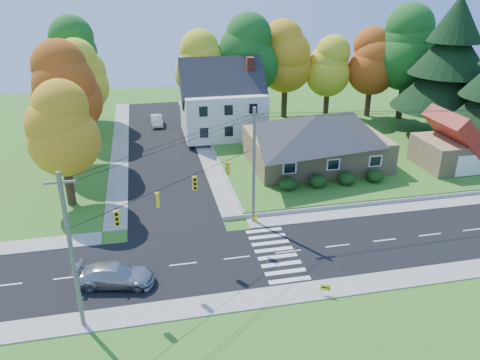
{
  "coord_description": "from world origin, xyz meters",
  "views": [
    {
      "loc": [
        -9.96,
        -28.92,
        19.29
      ],
      "look_at": [
        -2.05,
        8.0,
        2.73
      ],
      "focal_mm": 35.0,
      "sensor_mm": 36.0,
      "label": 1
    }
  ],
  "objects_px": {
    "ranch_house": "(316,138)",
    "fire_hydrant": "(256,218)",
    "silver_sedan": "(115,275)",
    "white_car": "(157,120)"
  },
  "relations": [
    {
      "from": "white_car",
      "to": "fire_hydrant",
      "type": "height_order",
      "value": "white_car"
    },
    {
      "from": "silver_sedan",
      "to": "fire_hydrant",
      "type": "relative_size",
      "value": 6.61
    },
    {
      "from": "ranch_house",
      "to": "silver_sedan",
      "type": "bearing_deg",
      "value": -139.78
    },
    {
      "from": "white_car",
      "to": "fire_hydrant",
      "type": "xyz_separation_m",
      "value": [
        6.81,
        -30.14,
        -0.34
      ]
    },
    {
      "from": "ranch_house",
      "to": "white_car",
      "type": "height_order",
      "value": "ranch_house"
    },
    {
      "from": "ranch_house",
      "to": "fire_hydrant",
      "type": "xyz_separation_m",
      "value": [
        -9.31,
        -10.96,
        -2.89
      ]
    },
    {
      "from": "fire_hydrant",
      "to": "white_car",
      "type": "bearing_deg",
      "value": 102.73
    },
    {
      "from": "ranch_house",
      "to": "fire_hydrant",
      "type": "height_order",
      "value": "ranch_house"
    },
    {
      "from": "silver_sedan",
      "to": "fire_hydrant",
      "type": "bearing_deg",
      "value": -47.81
    },
    {
      "from": "white_car",
      "to": "silver_sedan",
      "type": "bearing_deg",
      "value": -98.39
    }
  ]
}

